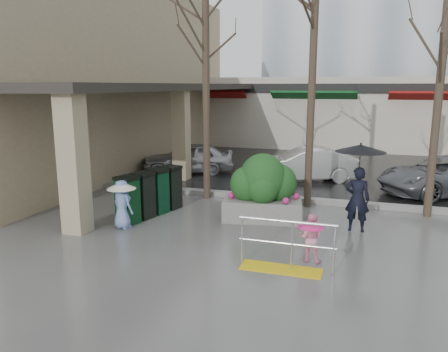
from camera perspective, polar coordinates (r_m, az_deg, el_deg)
The scene contains 20 objects.
ground at distance 10.23m, azimuth 1.43°, elevation -8.61°, with size 120.00×120.00×0.00m, color #51514F.
street_asphalt at distance 31.52m, azimuth 12.87°, elevation 5.00°, with size 120.00×36.00×0.01m, color black.
curb at distance 13.92m, azimuth 6.11°, elevation -2.81°, with size 120.00×0.30×0.15m, color gray.
near_building at distance 20.80m, azimuth -16.78°, elevation 12.49°, with size 6.00×18.00×8.00m, color tan.
canopy_slab at distance 18.76m, azimuth -5.83°, elevation 11.91°, with size 2.80×18.00×0.25m, color #2D2823.
pillar_front at distance 11.07m, azimuth -19.06°, elevation 1.70°, with size 0.55×0.55×3.50m, color tan.
pillar_back at distance 16.67m, azimuth -5.61°, elevation 5.48°, with size 0.55×0.55×3.50m, color tan.
storefront_row at distance 27.22m, azimuth 16.53°, elevation 8.03°, with size 34.00×6.74×4.00m.
handrail at distance 8.71m, azimuth 7.90°, elevation -9.79°, with size 1.90×0.50×1.03m.
tree_west at distance 13.72m, azimuth -2.41°, elevation 18.14°, with size 3.20×3.20×6.80m.
tree_midwest at distance 12.99m, azimuth 11.73°, elevation 18.93°, with size 3.20×3.20×7.00m.
tree_mideast at distance 12.99m, azimuth 26.89°, elevation 16.29°, with size 3.20×3.20×6.50m.
woman at distance 11.12m, azimuth 17.18°, elevation -0.25°, with size 1.23×1.23×2.22m.
child_pink at distance 9.16m, azimuth 11.27°, elevation -7.47°, with size 0.56×0.56×1.01m.
child_blue at distance 11.28m, azimuth -13.17°, elevation -3.02°, with size 0.74×0.74×1.25m.
planter at distance 11.69m, azimuth 5.13°, elevation -1.62°, with size 2.21×1.36×1.81m.
news_boxes at distance 12.25m, azimuth -9.58°, elevation -2.23°, with size 1.08×2.31×1.26m.
car_a at distance 18.08m, azimuth -4.70°, elevation 2.40°, with size 1.49×3.70×1.26m, color #B7B8BD.
car_b at distance 16.78m, azimuth 10.50°, elevation 1.51°, with size 1.33×3.82×1.26m, color silver.
car_c at distance 16.20m, azimuth 27.09°, elevation 0.04°, with size 2.09×4.53×1.26m, color slate.
Camera 1 is at (2.70, -9.20, 3.56)m, focal length 35.00 mm.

